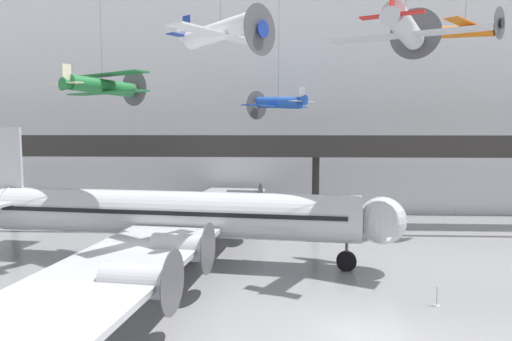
# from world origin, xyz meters

# --- Properties ---
(ground_plane) EXTENTS (260.00, 260.00, 0.00)m
(ground_plane) POSITION_xyz_m (0.00, 0.00, 0.00)
(ground_plane) COLOR gray
(hangar_back_wall) EXTENTS (140.00, 3.00, 25.40)m
(hangar_back_wall) POSITION_xyz_m (0.00, 31.19, 12.70)
(hangar_back_wall) COLOR silver
(hangar_back_wall) RESTS_ON ground
(mezzanine_walkway) EXTENTS (110.00, 3.20, 8.62)m
(mezzanine_walkway) POSITION_xyz_m (0.00, 23.27, 7.01)
(mezzanine_walkway) COLOR #2D2B28
(mezzanine_walkway) RESTS_ON ground
(airliner_silver_main) EXTENTS (31.73, 36.16, 9.32)m
(airliner_silver_main) POSITION_xyz_m (-11.06, 10.82, 3.34)
(airliner_silver_main) COLOR #B7BABF
(airliner_silver_main) RESTS_ON ground
(suspended_plane_blue_trainer) EXTENTS (6.45, 6.52, 11.69)m
(suspended_plane_blue_trainer) POSITION_xyz_m (-3.64, 22.31, 11.58)
(suspended_plane_blue_trainer) COLOR #1E4CAD
(suspended_plane_silver_racer) EXTENTS (9.32, 8.22, 8.04)m
(suspended_plane_silver_racer) POSITION_xyz_m (4.00, 9.04, 15.37)
(suspended_plane_silver_racer) COLOR silver
(suspended_plane_green_biplane) EXTENTS (6.92, 6.27, 10.91)m
(suspended_plane_green_biplane) POSITION_xyz_m (-15.66, 11.20, 12.16)
(suspended_plane_green_biplane) COLOR #1E6B33
(suspended_plane_orange_highwing) EXTENTS (6.16, 6.24, 5.64)m
(suspended_plane_orange_highwing) POSITION_xyz_m (12.08, 20.37, 17.48)
(suspended_plane_orange_highwing) COLOR orange
(suspended_plane_white_twin) EXTENTS (6.21, 6.73, 8.93)m
(suspended_plane_white_twin) POSITION_xyz_m (-6.87, 5.74, 14.58)
(suspended_plane_white_twin) COLOR silver
(stanchion_barrier) EXTENTS (0.36, 0.36, 1.08)m
(stanchion_barrier) POSITION_xyz_m (4.64, 3.65, 0.33)
(stanchion_barrier) COLOR #B2B5BA
(stanchion_barrier) RESTS_ON ground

